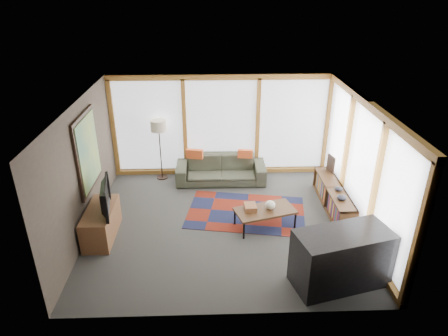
{
  "coord_description": "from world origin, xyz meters",
  "views": [
    {
      "loc": [
        -0.26,
        -7.05,
        4.66
      ],
      "look_at": [
        0.0,
        0.4,
        1.1
      ],
      "focal_mm": 32.0,
      "sensor_mm": 36.0,
      "label": 1
    }
  ],
  "objects_px": {
    "floor_lamp": "(160,150)",
    "bookshelf": "(333,198)",
    "sofa": "(221,169)",
    "bar_counter": "(341,258)",
    "coffee_table": "(265,218)",
    "tv_console": "(101,223)",
    "television": "(101,197)"
  },
  "relations": [
    {
      "from": "coffee_table",
      "to": "bookshelf",
      "type": "xyz_separation_m",
      "value": [
        1.61,
        0.69,
        0.06
      ]
    },
    {
      "from": "television",
      "to": "floor_lamp",
      "type": "bearing_deg",
      "value": -28.08
    },
    {
      "from": "sofa",
      "to": "coffee_table",
      "type": "distance_m",
      "value": 2.25
    },
    {
      "from": "tv_console",
      "to": "bar_counter",
      "type": "distance_m",
      "value": 4.55
    },
    {
      "from": "sofa",
      "to": "bar_counter",
      "type": "height_order",
      "value": "bar_counter"
    },
    {
      "from": "coffee_table",
      "to": "tv_console",
      "type": "relative_size",
      "value": 0.98
    },
    {
      "from": "sofa",
      "to": "television",
      "type": "xyz_separation_m",
      "value": [
        -2.32,
        -2.36,
        0.58
      ]
    },
    {
      "from": "television",
      "to": "sofa",
      "type": "bearing_deg",
      "value": -55.07
    },
    {
      "from": "sofa",
      "to": "coffee_table",
      "type": "bearing_deg",
      "value": -67.57
    },
    {
      "from": "floor_lamp",
      "to": "coffee_table",
      "type": "relative_size",
      "value": 1.3
    },
    {
      "from": "coffee_table",
      "to": "floor_lamp",
      "type": "bearing_deg",
      "value": 135.51
    },
    {
      "from": "coffee_table",
      "to": "sofa",
      "type": "bearing_deg",
      "value": 112.1
    },
    {
      "from": "sofa",
      "to": "coffee_table",
      "type": "xyz_separation_m",
      "value": [
        0.85,
        -2.08,
        -0.12
      ]
    },
    {
      "from": "floor_lamp",
      "to": "tv_console",
      "type": "relative_size",
      "value": 1.26
    },
    {
      "from": "sofa",
      "to": "floor_lamp",
      "type": "distance_m",
      "value": 1.59
    },
    {
      "from": "floor_lamp",
      "to": "bookshelf",
      "type": "bearing_deg",
      "value": -22.29
    },
    {
      "from": "coffee_table",
      "to": "bar_counter",
      "type": "distance_m",
      "value": 2.02
    },
    {
      "from": "bookshelf",
      "to": "sofa",
      "type": "bearing_deg",
      "value": 150.35
    },
    {
      "from": "bookshelf",
      "to": "floor_lamp",
      "type": "bearing_deg",
      "value": 157.71
    },
    {
      "from": "coffee_table",
      "to": "tv_console",
      "type": "bearing_deg",
      "value": -175.98
    },
    {
      "from": "sofa",
      "to": "coffee_table",
      "type": "relative_size",
      "value": 1.85
    },
    {
      "from": "floor_lamp",
      "to": "coffee_table",
      "type": "xyz_separation_m",
      "value": [
        2.35,
        -2.31,
        -0.58
      ]
    },
    {
      "from": "sofa",
      "to": "bar_counter",
      "type": "relative_size",
      "value": 1.42
    },
    {
      "from": "sofa",
      "to": "coffee_table",
      "type": "height_order",
      "value": "sofa"
    },
    {
      "from": "bookshelf",
      "to": "tv_console",
      "type": "height_order",
      "value": "tv_console"
    },
    {
      "from": "sofa",
      "to": "bookshelf",
      "type": "distance_m",
      "value": 2.83
    },
    {
      "from": "coffee_table",
      "to": "bar_counter",
      "type": "bearing_deg",
      "value": -58.8
    },
    {
      "from": "television",
      "to": "bar_counter",
      "type": "relative_size",
      "value": 0.65
    },
    {
      "from": "floor_lamp",
      "to": "bar_counter",
      "type": "height_order",
      "value": "floor_lamp"
    },
    {
      "from": "bar_counter",
      "to": "bookshelf",
      "type": "bearing_deg",
      "value": 61.56
    },
    {
      "from": "coffee_table",
      "to": "bookshelf",
      "type": "bearing_deg",
      "value": 23.08
    },
    {
      "from": "television",
      "to": "bar_counter",
      "type": "bearing_deg",
      "value": -119.32
    }
  ]
}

